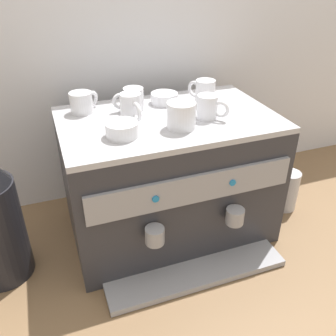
# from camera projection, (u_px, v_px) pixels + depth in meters

# --- Properties ---
(ground_plane) EXTENTS (4.00, 4.00, 0.00)m
(ground_plane) POSITION_uv_depth(u_px,v_px,m) (168.00, 225.00, 1.36)
(ground_plane) COLOR brown
(tiled_backsplash_wall) EXTENTS (2.80, 0.03, 0.95)m
(tiled_backsplash_wall) POSITION_uv_depth(u_px,v_px,m) (138.00, 75.00, 1.38)
(tiled_backsplash_wall) COLOR silver
(tiled_backsplash_wall) RESTS_ON ground_plane
(espresso_machine) EXTENTS (0.67, 0.53, 0.43)m
(espresso_machine) POSITION_uv_depth(u_px,v_px,m) (168.00, 177.00, 1.24)
(espresso_machine) COLOR #2D2D33
(espresso_machine) RESTS_ON ground_plane
(ceramic_cup_0) EXTENTS (0.10, 0.06, 0.07)m
(ceramic_cup_0) POSITION_uv_depth(u_px,v_px,m) (132.00, 99.00, 1.16)
(ceramic_cup_0) COLOR white
(ceramic_cup_0) RESTS_ON espresso_machine
(ceramic_cup_1) EXTENTS (0.09, 0.12, 0.08)m
(ceramic_cup_1) POSITION_uv_depth(u_px,v_px,m) (182.00, 115.00, 1.05)
(ceramic_cup_1) COLOR white
(ceramic_cup_1) RESTS_ON espresso_machine
(ceramic_cup_2) EXTENTS (0.06, 0.11, 0.08)m
(ceramic_cup_2) POSITION_uv_depth(u_px,v_px,m) (131.00, 107.00, 1.09)
(ceramic_cup_2) COLOR white
(ceramic_cup_2) RESTS_ON espresso_machine
(ceramic_cup_3) EXTENTS (0.10, 0.08, 0.07)m
(ceramic_cup_3) POSITION_uv_depth(u_px,v_px,m) (82.00, 102.00, 1.15)
(ceramic_cup_3) COLOR white
(ceramic_cup_3) RESTS_ON espresso_machine
(ceramic_cup_4) EXTENTS (0.07, 0.10, 0.08)m
(ceramic_cup_4) POSITION_uv_depth(u_px,v_px,m) (204.00, 92.00, 1.21)
(ceramic_cup_4) COLOR white
(ceramic_cup_4) RESTS_ON espresso_machine
(ceramic_cup_5) EXTENTS (0.08, 0.09, 0.07)m
(ceramic_cup_5) POSITION_uv_depth(u_px,v_px,m) (209.00, 107.00, 1.11)
(ceramic_cup_5) COLOR white
(ceramic_cup_5) RESTS_ON espresso_machine
(ceramic_bowl_0) EXTENTS (0.09, 0.09, 0.04)m
(ceramic_bowl_0) POSITION_uv_depth(u_px,v_px,m) (122.00, 130.00, 1.01)
(ceramic_bowl_0) COLOR white
(ceramic_bowl_0) RESTS_ON espresso_machine
(ceramic_bowl_1) EXTENTS (0.09, 0.09, 0.03)m
(ceramic_bowl_1) POSITION_uv_depth(u_px,v_px,m) (164.00, 98.00, 1.23)
(ceramic_bowl_1) COLOR white
(ceramic_bowl_1) RESTS_ON espresso_machine
(milk_pitcher) EXTENTS (0.08, 0.08, 0.16)m
(milk_pitcher) POSITION_uv_depth(u_px,v_px,m) (287.00, 190.00, 1.41)
(milk_pitcher) COLOR #B7B7BC
(milk_pitcher) RESTS_ON ground_plane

